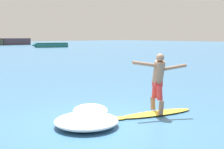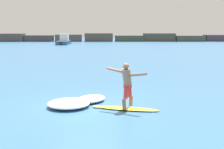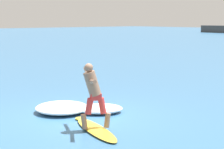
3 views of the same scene
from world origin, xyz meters
TOP-DOWN VIEW (x-y plane):
  - ground_plane at (0.00, 0.00)m, footprint 200.00×200.00m
  - rock_jetty_breakwater at (-5.73, 62.00)m, footprint 70.04×4.93m
  - surfboard at (1.38, -0.57)m, footprint 2.38×1.10m
  - surfer at (1.39, -0.63)m, footprint 1.36×0.88m
  - small_boat_offshore at (-6.83, 48.33)m, footprint 2.19×8.45m
  - wave_foam_at_tail at (-0.65, -0.17)m, footprint 2.13×2.13m
  - wave_foam_at_nose at (0.10, 0.61)m, footprint 1.56×1.63m

SIDE VIEW (x-z plane):
  - ground_plane at x=0.00m, z-range 0.00..0.00m
  - surfboard at x=1.38m, z-range -0.07..0.14m
  - wave_foam_at_nose at x=0.10m, z-range 0.00..0.24m
  - wave_foam_at_tail at x=-0.65m, z-range 0.00..0.27m
  - small_boat_offshore at x=-6.83m, z-range -0.84..1.99m
  - rock_jetty_breakwater at x=-5.73m, z-range -1.70..3.35m
  - surfer at x=1.39m, z-range 0.20..1.77m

